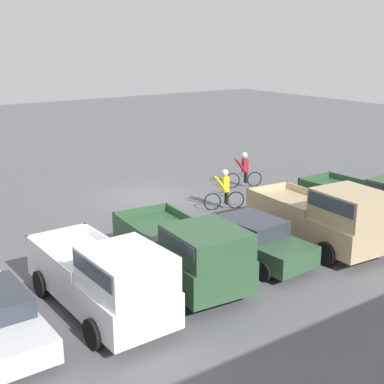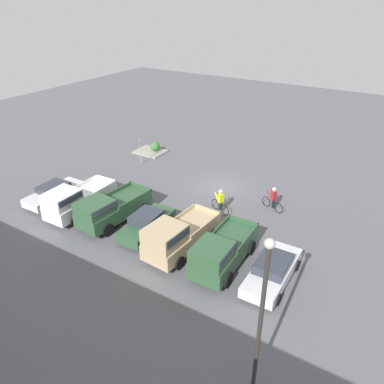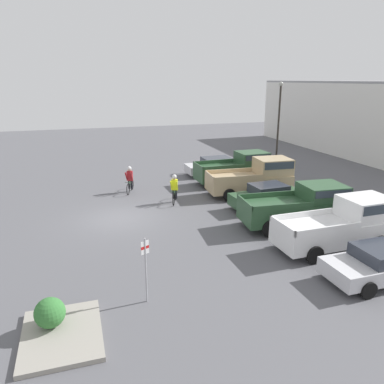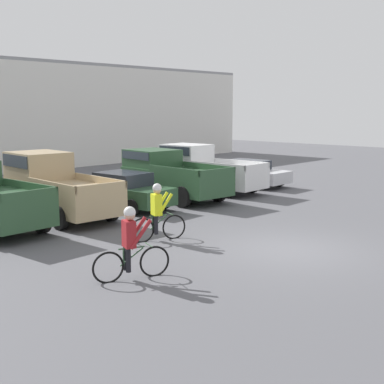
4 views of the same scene
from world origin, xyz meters
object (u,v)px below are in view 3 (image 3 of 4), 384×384
object	(u,v)px
fire_lane_sign	(146,264)
lamppost	(279,118)
pickup_truck_3	(344,223)
pickup_truck_1	(257,176)
cyclist_1	(130,179)
pickup_truck_0	(238,167)
sedan_0	(216,166)
sedan_2	(383,263)
cyclist_0	(174,188)
shrub	(50,313)
sedan_1	(268,197)
pickup_truck_2	(301,205)

from	to	relation	value
fire_lane_sign	lamppost	bearing A→B (deg)	139.54
pickup_truck_3	pickup_truck_1	bearing A→B (deg)	179.92
pickup_truck_1	cyclist_1	size ratio (longest dim) A/B	3.05
pickup_truck_0	pickup_truck_3	distance (m)	11.20
sedan_0	lamppost	bearing A→B (deg)	104.72
pickup_truck_3	sedan_2	bearing A→B (deg)	-10.00
pickup_truck_0	cyclist_0	size ratio (longest dim) A/B	2.95
sedan_0	shrub	size ratio (longest dim) A/B	5.28
sedan_2	lamppost	world-z (taller)	lamppost
lamppost	cyclist_0	bearing A→B (deg)	-56.56
cyclist_0	fire_lane_sign	xyz separation A→B (m)	(9.93, -3.63, 0.50)
sedan_1	sedan_2	distance (m)	8.40
sedan_1	pickup_truck_2	xyz separation A→B (m)	(2.83, 0.29, 0.39)
pickup_truck_3	cyclist_1	bearing A→B (deg)	-145.64
sedan_0	sedan_2	size ratio (longest dim) A/B	1.07
fire_lane_sign	lamppost	xyz separation A→B (m)	(-17.24, 14.71, 2.68)
pickup_truck_0	fire_lane_sign	bearing A→B (deg)	-35.23
pickup_truck_0	pickup_truck_2	xyz separation A→B (m)	(8.45, -0.33, -0.04)
pickup_truck_0	shrub	xyz separation A→B (m)	(13.47, -12.05, -0.55)
pickup_truck_2	lamppost	bearing A→B (deg)	155.08
pickup_truck_2	fire_lane_sign	world-z (taller)	fire_lane_sign
pickup_truck_1	shrub	xyz separation A→B (m)	(10.62, -12.12, -0.58)
pickup_truck_0	fire_lane_sign	size ratio (longest dim) A/B	2.27
cyclist_1	pickup_truck_1	bearing A→B (deg)	69.18
sedan_1	pickup_truck_1	bearing A→B (deg)	166.00
sedan_1	fire_lane_sign	xyz separation A→B (m)	(7.22, -8.44, 0.68)
lamppost	sedan_1	bearing A→B (deg)	-32.01
pickup_truck_3	pickup_truck_0	bearing A→B (deg)	-179.71
fire_lane_sign	shrub	distance (m)	3.16
sedan_0	pickup_truck_2	world-z (taller)	pickup_truck_2
pickup_truck_3	shrub	bearing A→B (deg)	-79.39
shrub	lamppost	bearing A→B (deg)	135.29
sedan_0	pickup_truck_0	size ratio (longest dim) A/B	0.91
pickup_truck_2	shrub	distance (m)	12.77
fire_lane_sign	sedan_2	bearing A→B (deg)	82.20
sedan_1	pickup_truck_3	size ratio (longest dim) A/B	0.82
pickup_truck_1	cyclist_0	world-z (taller)	pickup_truck_1
fire_lane_sign	shrub	size ratio (longest dim) A/B	2.56
fire_lane_sign	pickup_truck_1	bearing A→B (deg)	137.55
cyclist_0	shrub	xyz separation A→B (m)	(10.57, -6.62, -0.29)
sedan_1	sedan_0	bearing A→B (deg)	179.42
pickup_truck_0	cyclist_1	xyz separation A→B (m)	(-0.09, -7.67, -0.25)
sedan_0	pickup_truck_3	bearing A→B (deg)	2.42
sedan_2	cyclist_0	size ratio (longest dim) A/B	2.53
sedan_2	cyclist_0	distance (m)	12.18
sedan_1	cyclist_0	bearing A→B (deg)	-119.36
pickup_truck_1	pickup_truck_2	world-z (taller)	pickup_truck_1
pickup_truck_1	lamppost	size ratio (longest dim) A/B	0.78
shrub	cyclist_0	bearing A→B (deg)	147.92
pickup_truck_2	shrub	world-z (taller)	pickup_truck_2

